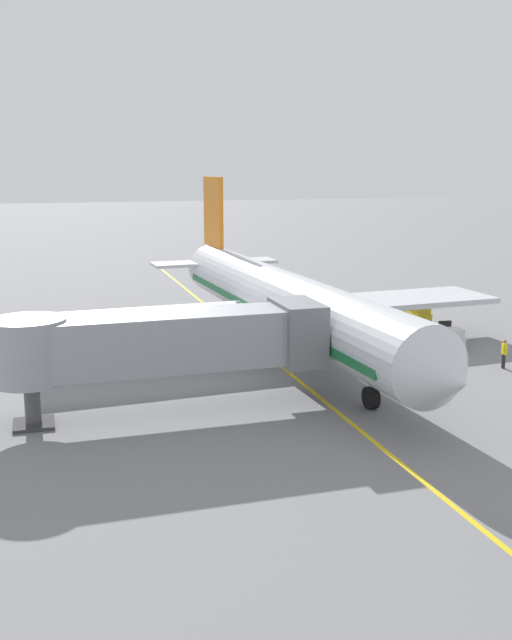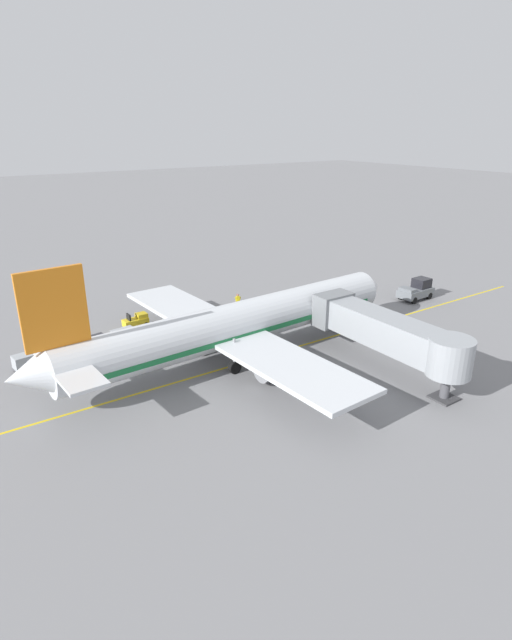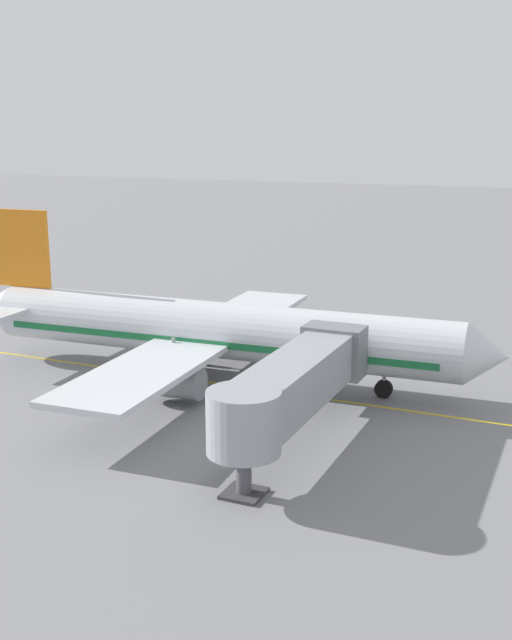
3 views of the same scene
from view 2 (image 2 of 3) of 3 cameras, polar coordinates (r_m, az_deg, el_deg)
name	(u,v)px [view 2 (image 2 of 3)]	position (r m, az deg, el deg)	size (l,w,h in m)	color
ground_plane	(242,363)	(44.36, -1.56, -4.84)	(400.00, 400.00, 0.00)	slate
gate_lead_in_line	(242,363)	(44.36, -1.56, -4.83)	(0.24, 80.00, 0.01)	gold
parked_airliner	(235,325)	(43.96, -2.36, -0.56)	(30.24, 37.33, 10.63)	silver
jet_bridge	(387,332)	(43.17, 14.48, -1.27)	(15.24, 3.50, 4.98)	#93999E
pushback_tractor	(416,290)	(63.17, 17.54, 3.21)	(2.36, 4.48, 2.40)	slate
baggage_tug_lead	(200,312)	(54.49, -6.25, 0.88)	(1.56, 2.63, 1.62)	silver
baggage_tug_trailing	(136,321)	(53.13, -13.26, -0.10)	(1.33, 2.53, 1.62)	gold
baggage_cart_front	(124,336)	(49.07, -14.57, -1.71)	(1.60, 2.97, 1.58)	#4C4C51
baggage_cart_second_in_train	(94,343)	(48.12, -17.66, -2.51)	(1.60, 2.97, 1.58)	#4C4C51
baggage_cart_third_in_train	(63,350)	(47.58, -20.78, -3.18)	(1.60, 2.97, 1.58)	#4C4C51
baggage_cart_tail_end	(27,361)	(46.55, -24.29, -4.24)	(1.60, 2.97, 1.58)	#4C4C51
ground_crew_wing_walker	(238,300)	(57.15, -2.04, 2.22)	(0.35, 0.71, 1.69)	#232328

